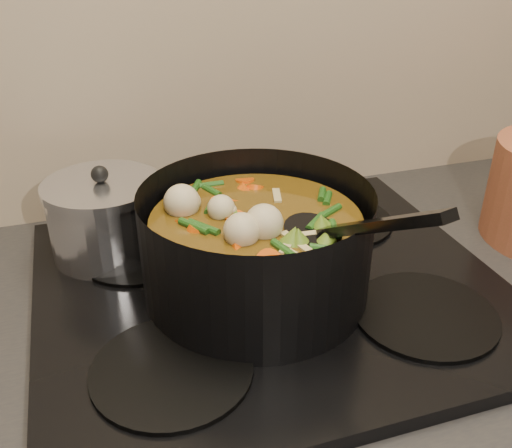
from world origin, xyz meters
name	(u,v)px	position (x,y,z in m)	size (l,w,h in m)	color
stovetop	(270,287)	(0.00, 1.93, 0.92)	(0.62, 0.54, 0.03)	black
stockpot	(256,247)	(-0.02, 1.92, 1.00)	(0.31, 0.39, 0.22)	black
saucepan	(106,217)	(-0.20, 2.08, 0.99)	(0.17, 0.17, 0.14)	silver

